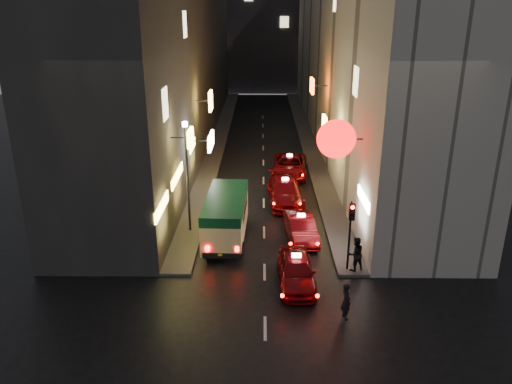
{
  "coord_description": "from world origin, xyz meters",
  "views": [
    {
      "loc": [
        -0.19,
        -12.74,
        12.06
      ],
      "look_at": [
        -0.46,
        13.0,
        2.45
      ],
      "focal_mm": 35.0,
      "sensor_mm": 36.0,
      "label": 1
    }
  ],
  "objects_px": {
    "taxi_near": "(296,269)",
    "pedestrian_crossing": "(346,299)",
    "minibus": "(226,213)",
    "traffic_light": "(351,222)",
    "lamp_post": "(187,170)"
  },
  "relations": [
    {
      "from": "taxi_near",
      "to": "pedestrian_crossing",
      "type": "bearing_deg",
      "value": -54.75
    },
    {
      "from": "traffic_light",
      "to": "lamp_post",
      "type": "distance_m",
      "value": 9.42
    },
    {
      "from": "traffic_light",
      "to": "lamp_post",
      "type": "relative_size",
      "value": 0.56
    },
    {
      "from": "pedestrian_crossing",
      "to": "lamp_post",
      "type": "xyz_separation_m",
      "value": [
        -7.5,
        8.24,
        2.82
      ]
    },
    {
      "from": "pedestrian_crossing",
      "to": "lamp_post",
      "type": "relative_size",
      "value": 0.29
    },
    {
      "from": "minibus",
      "to": "traffic_light",
      "type": "distance_m",
      "value": 7.16
    },
    {
      "from": "traffic_light",
      "to": "lamp_post",
      "type": "xyz_separation_m",
      "value": [
        -8.2,
        4.53,
        1.04
      ]
    },
    {
      "from": "minibus",
      "to": "traffic_light",
      "type": "xyz_separation_m",
      "value": [
        6.08,
        -3.62,
        1.1
      ]
    },
    {
      "from": "minibus",
      "to": "traffic_light",
      "type": "bearing_deg",
      "value": -30.77
    },
    {
      "from": "minibus",
      "to": "traffic_light",
      "type": "height_order",
      "value": "traffic_light"
    },
    {
      "from": "minibus",
      "to": "lamp_post",
      "type": "height_order",
      "value": "lamp_post"
    },
    {
      "from": "pedestrian_crossing",
      "to": "traffic_light",
      "type": "distance_m",
      "value": 4.18
    },
    {
      "from": "taxi_near",
      "to": "pedestrian_crossing",
      "type": "relative_size",
      "value": 2.86
    },
    {
      "from": "taxi_near",
      "to": "pedestrian_crossing",
      "type": "distance_m",
      "value": 3.23
    },
    {
      "from": "minibus",
      "to": "pedestrian_crossing",
      "type": "bearing_deg",
      "value": -53.75
    }
  ]
}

